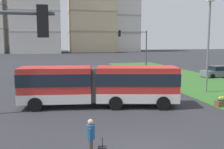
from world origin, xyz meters
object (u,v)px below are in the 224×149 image
at_px(articulated_bus, 99,85).
at_px(apartment_tower_westcentre, 36,3).
at_px(apartment_tower_centre, 91,4).
at_px(car_navy_sedan, 34,75).
at_px(apartment_tower_eastcentre, 118,9).
at_px(flower_planter_2, 223,102).
at_px(traffic_light_far_right, 137,46).
at_px(streetlight_median, 208,42).
at_px(car_grey_wagon, 218,72).
at_px(pedestrian_crossing, 91,136).

distance_m(articulated_bus, apartment_tower_westcentre, 94.48).
bearing_deg(apartment_tower_centre, apartment_tower_westcentre, -163.00).
relative_size(car_navy_sedan, apartment_tower_eastcentre, 0.11).
xyz_separation_m(car_navy_sedan, apartment_tower_eastcentre, (33.53, 90.17, 19.36)).
xyz_separation_m(car_navy_sedan, apartment_tower_centre, (19.62, 85.78, 20.71)).
relative_size(flower_planter_2, traffic_light_far_right, 0.18).
height_order(articulated_bus, streetlight_median, streetlight_median).
distance_m(flower_planter_2, apartment_tower_westcentre, 98.36).
bearing_deg(articulated_bus, apartment_tower_eastcentre, 74.98).
xyz_separation_m(car_grey_wagon, pedestrian_crossing, (-20.29, -20.36, 0.25)).
bearing_deg(apartment_tower_eastcentre, traffic_light_far_right, -102.76).
bearing_deg(apartment_tower_centre, traffic_light_far_right, -94.41).
xyz_separation_m(car_navy_sedan, flower_planter_2, (14.64, -15.99, -0.33)).
distance_m(pedestrian_crossing, apartment_tower_centre, 111.09).
xyz_separation_m(streetlight_median, apartment_tower_centre, (3.08, 96.65, 16.66)).
height_order(flower_planter_2, apartment_tower_eastcentre, apartment_tower_eastcentre).
distance_m(streetlight_median, apartment_tower_centre, 98.12).
distance_m(traffic_light_far_right, apartment_tower_centre, 88.32).
xyz_separation_m(car_grey_wagon, flower_planter_2, (-9.44, -14.09, -0.33)).
relative_size(car_navy_sedan, apartment_tower_centre, 0.11).
bearing_deg(apartment_tower_eastcentre, articulated_bus, -105.02).
distance_m(articulated_bus, apartment_tower_eastcentre, 109.00).
distance_m(car_grey_wagon, apartment_tower_eastcentre, 94.56).
height_order(pedestrian_crossing, apartment_tower_westcentre, apartment_tower_westcentre).
bearing_deg(car_navy_sedan, streetlight_median, -33.32).
relative_size(traffic_light_far_right, apartment_tower_centre, 0.15).
bearing_deg(flower_planter_2, apartment_tower_eastcentre, 79.91).
bearing_deg(apartment_tower_eastcentre, car_navy_sedan, -110.40).
bearing_deg(articulated_bus, apartment_tower_westcentre, 95.98).
bearing_deg(traffic_light_far_right, apartment_tower_eastcentre, 77.24).
bearing_deg(apartment_tower_centre, flower_planter_2, -92.80).
xyz_separation_m(flower_planter_2, apartment_tower_eastcentre, (18.89, 106.16, 19.69)).
bearing_deg(traffic_light_far_right, pedestrian_crossing, -112.97).
xyz_separation_m(apartment_tower_westcentre, apartment_tower_eastcentre, (37.50, 11.61, -0.02)).
height_order(car_navy_sedan, flower_planter_2, car_navy_sedan).
xyz_separation_m(articulated_bus, apartment_tower_westcentre, (-9.66, 92.15, 18.48)).
distance_m(pedestrian_crossing, apartment_tower_eastcentre, 117.86).
bearing_deg(streetlight_median, traffic_light_far_right, 109.18).
xyz_separation_m(car_grey_wagon, apartment_tower_westcentre, (-28.05, 80.46, 19.38)).
bearing_deg(apartment_tower_eastcentre, flower_planter_2, -100.09).
distance_m(flower_planter_2, apartment_tower_centre, 104.03).
height_order(articulated_bus, pedestrian_crossing, articulated_bus).
relative_size(car_navy_sedan, traffic_light_far_right, 0.73).
height_order(car_grey_wagon, apartment_tower_westcentre, apartment_tower_westcentre).
relative_size(car_grey_wagon, pedestrian_crossing, 2.61).
bearing_deg(streetlight_median, articulated_bus, -165.96).
relative_size(articulated_bus, car_navy_sedan, 2.61).
xyz_separation_m(articulated_bus, apartment_tower_centre, (13.93, 99.36, 19.81)).
relative_size(pedestrian_crossing, streetlight_median, 0.20).
bearing_deg(traffic_light_far_right, apartment_tower_westcentre, 102.07).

